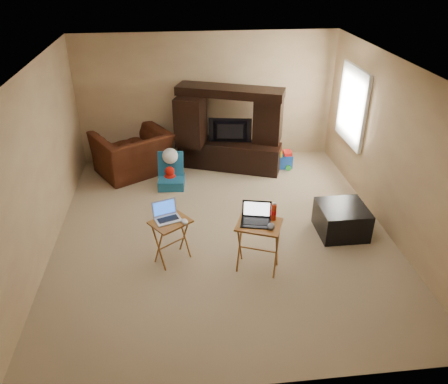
{
  "coord_description": "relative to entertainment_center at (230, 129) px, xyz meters",
  "views": [
    {
      "loc": [
        -0.6,
        -5.55,
        3.84
      ],
      "look_at": [
        0.0,
        -0.2,
        0.8
      ],
      "focal_mm": 35.0,
      "sensor_mm": 36.0,
      "label": 1
    }
  ],
  "objects": [
    {
      "name": "water_bottle",
      "position": [
        0.2,
        -3.06,
        0.03
      ],
      "size": [
        0.07,
        0.07,
        0.22
      ],
      "primitive_type": "cylinder",
      "color": "red",
      "rests_on": "tray_table_right"
    },
    {
      "name": "window_frame",
      "position": [
        2.09,
        -0.64,
        0.59
      ],
      "size": [
        0.06,
        1.14,
        1.34
      ],
      "primitive_type": "cube",
      "color": "white",
      "rests_on": "ground"
    },
    {
      "name": "tray_table_right",
      "position": [
        -0.0,
        -3.14,
        -0.44
      ],
      "size": [
        0.69,
        0.63,
        0.73
      ],
      "primitive_type": "cube",
      "rotation": [
        0.0,
        0.0,
        -0.39
      ],
      "color": "#A05E26",
      "rests_on": "floor"
    },
    {
      "name": "entertainment_center",
      "position": [
        0.0,
        0.0,
        0.0
      ],
      "size": [
        2.02,
        1.16,
        1.62
      ],
      "primitive_type": "cube",
      "rotation": [
        0.0,
        0.0,
        -0.36
      ],
      "color": "black",
      "rests_on": "floor"
    },
    {
      "name": "push_toy",
      "position": [
        0.96,
        -0.12,
        -0.61
      ],
      "size": [
        0.53,
        0.38,
        0.39
      ],
      "primitive_type": null,
      "rotation": [
        0.0,
        0.0,
        -0.02
      ],
      "color": "blue",
      "rests_on": "floor"
    },
    {
      "name": "plush_toy",
      "position": [
        -1.17,
        -0.6,
        -0.62
      ],
      "size": [
        0.33,
        0.28,
        0.37
      ],
      "primitive_type": null,
      "color": "red",
      "rests_on": "floor"
    },
    {
      "name": "recliner",
      "position": [
        -1.86,
        -0.03,
        -0.39
      ],
      "size": [
        1.66,
        1.61,
        0.83
      ],
      "primitive_type": "imported",
      "rotation": [
        0.0,
        0.0,
        3.68
      ],
      "color": "#4D2210",
      "rests_on": "floor"
    },
    {
      "name": "mouse_right",
      "position": [
        0.13,
        -3.26,
        -0.05
      ],
      "size": [
        0.13,
        0.17,
        0.06
      ],
      "primitive_type": "ellipsoid",
      "rotation": [
        0.0,
        0.0,
        -0.3
      ],
      "color": "#444449",
      "rests_on": "tray_table_right"
    },
    {
      "name": "wall_back",
      "position": [
        -0.37,
        0.56,
        0.44
      ],
      "size": [
        5.0,
        0.0,
        5.0
      ],
      "primitive_type": "plane",
      "rotation": [
        1.57,
        0.0,
        0.0
      ],
      "color": "tan",
      "rests_on": "ground"
    },
    {
      "name": "ottoman",
      "position": [
        1.42,
        -2.43,
        -0.58
      ],
      "size": [
        0.7,
        0.7,
        0.45
      ],
      "primitive_type": "cube",
      "rotation": [
        0.0,
        0.0,
        0.0
      ],
      "color": "black",
      "rests_on": "floor"
    },
    {
      "name": "ceiling",
      "position": [
        -0.37,
        -2.19,
        1.69
      ],
      "size": [
        5.5,
        5.5,
        0.0
      ],
      "primitive_type": "plane",
      "rotation": [
        3.14,
        0.0,
        0.0
      ],
      "color": "silver",
      "rests_on": "ground"
    },
    {
      "name": "wall_right",
      "position": [
        2.13,
        -2.19,
        0.44
      ],
      "size": [
        0.0,
        5.5,
        5.5
      ],
      "primitive_type": "plane",
      "rotation": [
        1.57,
        0.0,
        -1.57
      ],
      "color": "tan",
      "rests_on": "ground"
    },
    {
      "name": "mouse_left",
      "position": [
        -0.95,
        -2.89,
        -0.14
      ],
      "size": [
        0.11,
        0.15,
        0.05
      ],
      "primitive_type": "ellipsoid",
      "rotation": [
        0.0,
        0.0,
        0.22
      ],
      "color": "silver",
      "rests_on": "tray_table_left"
    },
    {
      "name": "window_pane",
      "position": [
        2.11,
        -0.64,
        0.59
      ],
      "size": [
        0.0,
        1.2,
        1.2
      ],
      "primitive_type": "plane",
      "rotation": [
        1.57,
        0.0,
        -1.57
      ],
      "color": "white",
      "rests_on": "ground"
    },
    {
      "name": "laptop_right",
      "position": [
        -0.04,
        -3.12,
        0.04
      ],
      "size": [
        0.44,
        0.39,
        0.24
      ],
      "primitive_type": "cube",
      "rotation": [
        0.0,
        0.0,
        -0.23
      ],
      "color": "black",
      "rests_on": "tray_table_right"
    },
    {
      "name": "wall_front",
      "position": [
        -0.37,
        -4.94,
        0.44
      ],
      "size": [
        5.0,
        0.0,
        5.0
      ],
      "primitive_type": "plane",
      "rotation": [
        -1.57,
        0.0,
        0.0
      ],
      "color": "tan",
      "rests_on": "ground"
    },
    {
      "name": "television",
      "position": [
        -0.0,
        -0.04,
        -0.03
      ],
      "size": [
        0.83,
        0.24,
        0.47
      ],
      "primitive_type": "imported",
      "rotation": [
        0.0,
        0.0,
        2.97
      ],
      "color": "black",
      "rests_on": "entertainment_center"
    },
    {
      "name": "floor",
      "position": [
        -0.37,
        -2.19,
        -0.81
      ],
      "size": [
        5.5,
        5.5,
        0.0
      ],
      "primitive_type": "plane",
      "color": "tan",
      "rests_on": "ground"
    },
    {
      "name": "tray_table_left",
      "position": [
        -1.14,
        -2.82,
        -0.49
      ],
      "size": [
        0.63,
        0.61,
        0.64
      ],
      "primitive_type": "cube",
      "rotation": [
        0.0,
        0.0,
        0.63
      ],
      "color": "#975C24",
      "rests_on": "floor"
    },
    {
      "name": "laptop_left",
      "position": [
        -1.17,
        -2.79,
        -0.05
      ],
      "size": [
        0.41,
        0.37,
        0.24
      ],
      "primitive_type": "cube",
      "rotation": [
        0.0,
        0.0,
        0.35
      ],
      "color": "silver",
      "rests_on": "tray_table_left"
    },
    {
      "name": "child_rocker",
      "position": [
        -1.14,
        -0.67,
        -0.5
      ],
      "size": [
        0.51,
        0.57,
        0.62
      ],
      "primitive_type": null,
      "rotation": [
        0.0,
        0.0,
        -0.09
      ],
      "color": "#16547B",
      "rests_on": "floor"
    },
    {
      "name": "wall_left",
      "position": [
        -2.87,
        -2.19,
        0.44
      ],
      "size": [
        0.0,
        5.5,
        5.5
      ],
      "primitive_type": "plane",
      "rotation": [
        1.57,
        0.0,
        1.57
      ],
      "color": "tan",
      "rests_on": "ground"
    }
  ]
}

